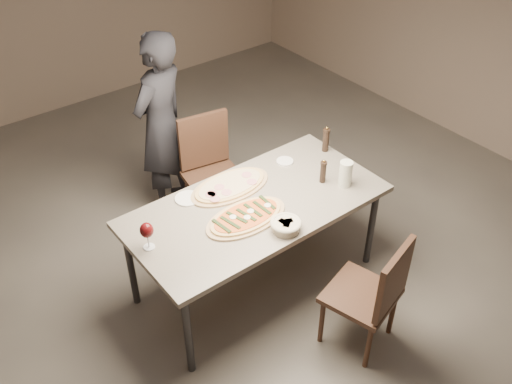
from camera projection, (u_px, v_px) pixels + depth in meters
room at (256, 121)px, 3.51m from camera, size 7.00×7.00×7.00m
dining_table at (256, 210)px, 3.94m from camera, size 1.80×0.90×0.75m
zucchini_pizza at (246, 217)px, 3.76m from camera, size 0.60×0.33×0.05m
ham_pizza at (230, 186)px, 4.04m from camera, size 0.63×0.35×0.04m
bread_basket at (286, 225)px, 3.66m from camera, size 0.21×0.21×0.07m
oil_dish at (285, 161)px, 4.30m from camera, size 0.13×0.13×0.01m
pepper_mill_left at (323, 172)px, 4.05m from camera, size 0.05×0.05×0.19m
pepper_mill_right at (326, 140)px, 4.37m from camera, size 0.05×0.05×0.21m
carafe at (346, 174)px, 4.02m from camera, size 0.09×0.09×0.19m
wine_glass at (147, 231)px, 3.47m from camera, size 0.09×0.09×0.19m
side_plate at (188, 198)px, 3.94m from camera, size 0.18×0.18×0.01m
chair_near at (374, 291)px, 3.60m from camera, size 0.52×0.52×0.89m
chair_far at (210, 165)px, 4.66m from camera, size 0.52×0.52×0.94m
diner at (161, 126)px, 4.63m from camera, size 0.69×0.58×1.60m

